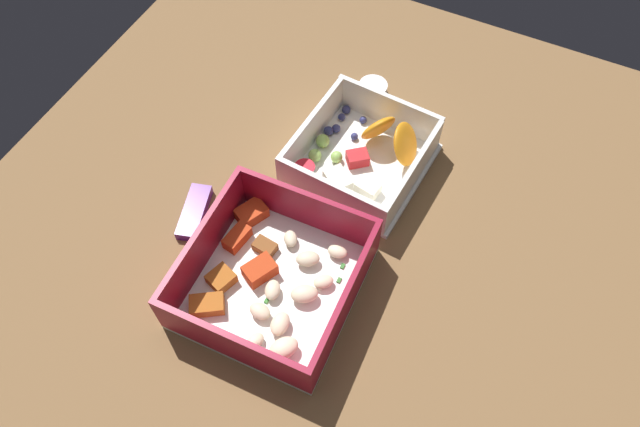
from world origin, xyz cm
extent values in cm
cube|color=brown|center=(0.00, 0.00, 1.00)|extent=(80.00, 80.00, 2.00)
cube|color=white|center=(-9.96, 2.00, 2.30)|extent=(18.08, 17.30, 0.60)
cube|color=maroon|center=(-18.43, 1.73, 5.48)|extent=(1.13, 16.76, 5.77)
cube|color=maroon|center=(-1.48, 2.27, 5.48)|extent=(1.13, 16.76, 5.77)
cube|color=maroon|center=(-10.21, 10.07, 5.48)|extent=(16.37, 1.12, 5.77)
cube|color=maroon|center=(-9.70, -6.07, 5.48)|extent=(16.37, 1.12, 5.77)
ellipsoid|color=beige|center=(-10.86, 1.65, 3.40)|extent=(2.68, 2.27, 1.14)
ellipsoid|color=beige|center=(-15.90, -2.36, 3.65)|extent=(3.64, 3.48, 1.49)
ellipsoid|color=beige|center=(-3.77, -2.44, 3.36)|extent=(1.73, 2.31, 1.08)
ellipsoid|color=beige|center=(-4.58, 2.84, 3.32)|extent=(2.52, 2.37, 1.03)
ellipsoid|color=beige|center=(-13.81, -0.82, 3.51)|extent=(2.76, 2.05, 1.30)
ellipsoid|color=beige|center=(-13.48, 1.67, 3.43)|extent=(1.98, 2.58, 1.18)
ellipsoid|color=beige|center=(-7.64, -2.65, 3.35)|extent=(2.55, 2.62, 1.08)
ellipsoid|color=beige|center=(-9.86, -1.54, 3.60)|extent=(3.21, 3.47, 1.42)
ellipsoid|color=beige|center=(-6.03, 0.16, 3.49)|extent=(2.83, 3.10, 1.27)
ellipsoid|color=beige|center=(-16.43, 0.59, 3.31)|extent=(2.35, 1.95, 1.01)
cube|color=red|center=(-3.60, 8.30, 3.38)|extent=(4.01, 3.54, 1.56)
cube|color=red|center=(-7.05, 8.13, 3.36)|extent=(3.48, 2.16, 1.53)
cube|color=#AD5B1E|center=(-12.04, 7.13, 3.28)|extent=(3.19, 3.06, 1.37)
cube|color=red|center=(-9.47, 3.92, 3.49)|extent=(3.99, 3.54, 1.78)
cube|color=brown|center=(-6.59, 4.93, 3.14)|extent=(1.91, 2.63, 1.08)
cube|color=#AD5B1E|center=(-15.22, 6.92, 3.27)|extent=(3.68, 4.09, 1.34)
cube|color=#387A33|center=(-4.81, -3.56, 2.70)|extent=(0.60, 0.40, 0.20)
cube|color=#387A33|center=(-6.49, -3.93, 2.70)|extent=(0.60, 0.40, 0.20)
cube|color=#387A33|center=(-11.91, 1.81, 2.70)|extent=(0.60, 0.40, 0.20)
cube|color=#387A33|center=(-7.69, 3.50, 2.70)|extent=(0.60, 0.40, 0.20)
cube|color=white|center=(8.72, 0.42, 2.30)|extent=(16.07, 15.02, 0.60)
cube|color=white|center=(1.50, 0.95, 4.97)|extent=(1.62, 13.96, 4.74)
cube|color=white|center=(15.94, -0.11, 4.97)|extent=(1.62, 13.96, 4.74)
cube|color=white|center=(9.21, 7.07, 4.97)|extent=(13.89, 1.62, 4.74)
cube|color=white|center=(8.23, -6.24, 4.97)|extent=(13.89, 1.62, 4.74)
ellipsoid|color=orange|center=(12.67, 0.34, 5.08)|extent=(5.51, 5.04, 4.75)
ellipsoid|color=orange|center=(11.66, -3.88, 5.30)|extent=(5.54, 4.31, 5.20)
cube|color=#F4EACC|center=(5.27, -2.04, 3.39)|extent=(2.41, 2.95, 1.59)
cube|color=red|center=(8.69, 0.81, 3.36)|extent=(3.05, 3.15, 1.51)
cube|color=#F4EACC|center=(4.49, 1.42, 3.55)|extent=(3.77, 3.95, 1.89)
sphere|color=#9ECC60|center=(7.80, 3.14, 3.32)|extent=(1.44, 1.44, 1.44)
sphere|color=#9ECC60|center=(6.82, 5.53, 3.40)|extent=(1.59, 1.59, 1.59)
sphere|color=#9ECC60|center=(9.20, 5.66, 3.43)|extent=(1.66, 1.66, 1.66)
cone|color=red|center=(4.02, 5.47, 3.58)|extent=(2.45, 2.45, 1.96)
sphere|color=navy|center=(15.25, 5.32, 3.15)|extent=(1.10, 1.10, 1.10)
sphere|color=navy|center=(14.70, 2.72, 3.07)|extent=(0.93, 0.93, 0.93)
sphere|color=navy|center=(11.92, 5.14, 3.14)|extent=(1.08, 1.08, 1.08)
sphere|color=navy|center=(11.82, 2.62, 3.06)|extent=(0.91, 0.91, 0.91)
sphere|color=navy|center=(11.08, 5.82, 3.19)|extent=(1.19, 1.19, 1.19)
sphere|color=navy|center=(13.98, 5.35, 3.06)|extent=(0.92, 0.92, 0.92)
cube|color=#51197A|center=(-5.97, 14.49, 2.60)|extent=(7.39, 4.30, 1.20)
cylinder|color=white|center=(20.30, 3.82, 2.81)|extent=(3.73, 3.73, 1.62)
camera|label=1|loc=(-32.25, -14.35, 59.78)|focal=33.52mm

